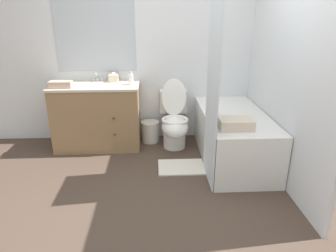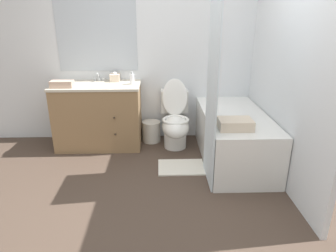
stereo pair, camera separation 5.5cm
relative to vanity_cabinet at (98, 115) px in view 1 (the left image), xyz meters
The scene contains 14 objects.
ground_plane 1.65m from the vanity_cabinet, 61.87° to the right, with size 14.00×14.00×0.00m, color #47382D.
wall_back 1.15m from the vanity_cabinet, 22.69° to the left, with size 8.00×0.06×2.50m.
wall_right 2.31m from the vanity_cabinet, 15.07° to the right, with size 0.05×2.69×2.50m.
vanity_cabinet is the anchor object (origin of this frame).
sink_faucet 0.49m from the vanity_cabinet, 90.00° to the left, with size 0.14×0.12×0.12m.
toilet 1.01m from the vanity_cabinet, ahead, with size 0.36×0.69×0.88m.
bathtub 1.75m from the vanity_cabinet, 15.58° to the right, with size 0.73×1.51×0.58m.
shower_curtain 1.72m from the vanity_cabinet, 35.79° to the right, with size 0.01×0.55×2.04m.
wastebasket 0.75m from the vanity_cabinet, ahead, with size 0.25×0.25×0.28m.
tissue_box 0.54m from the vanity_cabinet, 38.56° to the left, with size 0.12×0.15×0.12m.
soap_dispenser 0.66m from the vanity_cabinet, ahead, with size 0.06×0.06×0.16m.
hand_towel_folded 0.61m from the vanity_cabinet, 156.46° to the right, with size 0.27×0.14×0.08m.
bath_towel_folded 1.84m from the vanity_cabinet, 31.08° to the right, with size 0.34×0.23×0.10m.
bath_mat 1.32m from the vanity_cabinet, 33.50° to the right, with size 0.53×0.38×0.02m.
Camera 1 is at (-0.02, -2.35, 1.68)m, focal length 32.00 mm.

